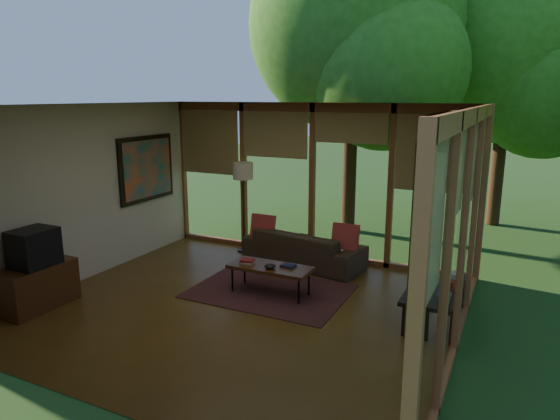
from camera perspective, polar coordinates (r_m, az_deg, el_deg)
The scene contains 25 objects.
floor at distance 6.93m, azimuth -4.50°, elevation -11.03°, with size 5.50×5.50×0.00m, color brown.
ceiling at distance 6.34m, azimuth -4.94°, elevation 11.88°, with size 5.50×5.50×0.00m, color silver.
wall_left at distance 8.23m, azimuth -21.44°, elevation 1.81°, with size 0.04×5.00×2.70m, color beige.
wall_front at distance 4.62m, azimuth -20.79°, elevation -6.42°, with size 5.50×0.04×2.70m, color beige.
window_wall_back at distance 8.70m, azimuth 3.70°, elevation 3.26°, with size 5.50×0.12×2.70m, color brown.
window_wall_right at distance 5.66m, azimuth 20.06°, elevation -2.85°, with size 0.12×5.00×2.70m, color brown.
tree_nw at distance 10.55m, azimuth 8.55°, elevation 20.04°, with size 4.18×4.18×6.24m.
tree_ne at distance 11.87m, azimuth 24.70°, elevation 15.96°, with size 3.76×3.76×5.56m.
rug at distance 7.43m, azimuth -1.19°, elevation -9.26°, with size 2.23×1.58×0.01m, color maroon.
sofa at distance 8.47m, azimuth 2.72°, elevation -4.32°, with size 2.04×0.80×0.60m, color #3B2D1D.
pillow_left at distance 8.66m, azimuth -1.96°, elevation -1.94°, with size 0.41×0.14×0.41m, color maroon.
pillow_right at distance 8.09m, azimuth 7.49°, elevation -3.10°, with size 0.42×0.14×0.42m, color maroon.
ct_book_lower at distance 7.32m, azimuth -3.77°, elevation -6.00°, with size 0.19×0.15×0.03m, color #AEA89E.
ct_book_upper at distance 7.31m, azimuth -3.77°, elevation -5.77°, with size 0.18×0.14×0.03m, color maroon.
ct_book_side at distance 7.17m, azimuth 0.95°, elevation -6.39°, with size 0.20×0.15×0.03m, color black.
ct_bowl at distance 7.09m, azimuth -1.15°, elevation -6.43°, with size 0.16×0.16×0.07m, color black.
media_cabinet at distance 7.55m, azimuth -26.00°, elevation -7.86°, with size 0.50×1.00×0.60m, color #4E2B15.
television at distance 7.37m, azimuth -26.33°, elevation -3.88°, with size 0.45×0.55×0.50m, color black.
console_book_a at distance 6.29m, azimuth 16.62°, elevation -9.20°, with size 0.24×0.17×0.09m, color #2E5148.
console_book_b at distance 6.71m, azimuth 17.27°, elevation -7.83°, with size 0.19×0.14×0.09m, color maroon.
console_book_c at distance 7.09m, azimuth 17.78°, elevation -6.85°, with size 0.24×0.17×0.06m, color #AEA89E.
floor_lamp at distance 8.97m, azimuth -4.23°, elevation 3.90°, with size 0.36×0.36×1.65m.
coffee_table at distance 7.22m, azimuth -1.13°, elevation -6.66°, with size 1.20×0.50×0.43m.
side_console at distance 6.69m, azimuth 17.15°, elevation -8.69°, with size 0.60×1.40×0.46m.
wall_painting at distance 9.16m, azimuth -14.98°, elevation 4.60°, with size 0.06×1.35×1.15m.
Camera 1 is at (3.24, -5.44, 2.82)m, focal length 32.00 mm.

